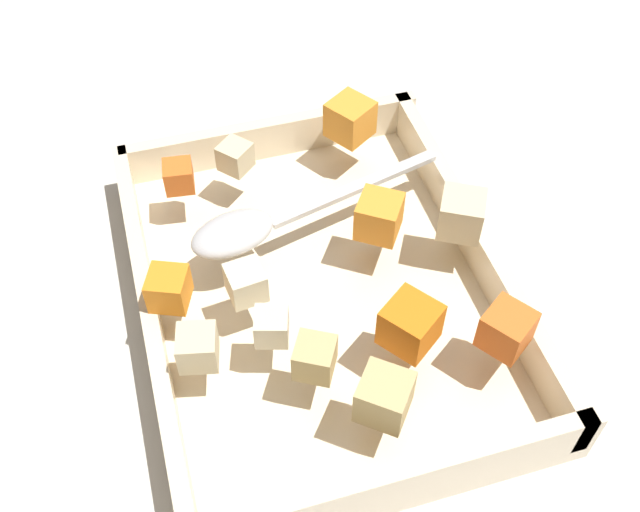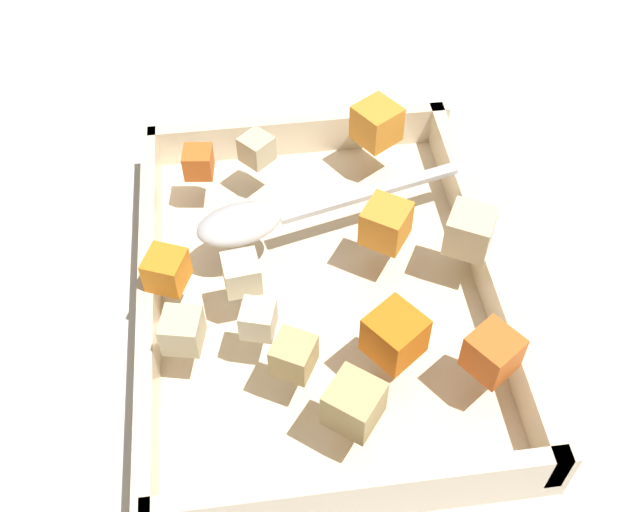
% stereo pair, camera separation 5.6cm
% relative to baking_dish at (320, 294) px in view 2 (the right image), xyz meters
% --- Properties ---
extents(ground_plane, '(4.00, 4.00, 0.00)m').
position_rel_baking_dish_xyz_m(ground_plane, '(0.01, 0.00, -0.01)').
color(ground_plane, beige).
extents(baking_dish, '(0.36, 0.27, 0.05)m').
position_rel_baking_dish_xyz_m(baking_dish, '(0.00, 0.00, 0.00)').
color(baking_dish, beige).
rests_on(baking_dish, ground_plane).
extents(carrot_chunk_center, '(0.04, 0.04, 0.03)m').
position_rel_baking_dish_xyz_m(carrot_chunk_center, '(0.10, 0.10, 0.05)').
color(carrot_chunk_center, orange).
rests_on(carrot_chunk_center, baking_dish).
extents(carrot_chunk_corner_nw, '(0.05, 0.05, 0.03)m').
position_rel_baking_dish_xyz_m(carrot_chunk_corner_nw, '(-0.14, 0.07, 0.05)').
color(carrot_chunk_corner_nw, orange).
rests_on(carrot_chunk_corner_nw, baking_dish).
extents(carrot_chunk_front_center, '(0.04, 0.04, 0.03)m').
position_rel_baking_dish_xyz_m(carrot_chunk_front_center, '(0.00, -0.11, 0.05)').
color(carrot_chunk_front_center, orange).
rests_on(carrot_chunk_front_center, baking_dish).
extents(carrot_chunk_mid_left, '(0.05, 0.05, 0.03)m').
position_rel_baking_dish_xyz_m(carrot_chunk_mid_left, '(0.08, 0.04, 0.05)').
color(carrot_chunk_mid_left, orange).
rests_on(carrot_chunk_mid_left, baking_dish).
extents(carrot_chunk_near_right, '(0.03, 0.03, 0.02)m').
position_rel_baking_dish_xyz_m(carrot_chunk_near_right, '(-0.11, -0.09, 0.05)').
color(carrot_chunk_near_right, orange).
rests_on(carrot_chunk_near_right, baking_dish).
extents(carrot_chunk_heap_side, '(0.04, 0.04, 0.03)m').
position_rel_baking_dish_xyz_m(carrot_chunk_heap_side, '(-0.02, 0.05, 0.05)').
color(carrot_chunk_heap_side, orange).
rests_on(carrot_chunk_heap_side, baking_dish).
extents(potato_chunk_near_spoon, '(0.03, 0.03, 0.02)m').
position_rel_baking_dish_xyz_m(potato_chunk_near_spoon, '(-0.12, -0.04, 0.05)').
color(potato_chunk_near_spoon, beige).
rests_on(potato_chunk_near_spoon, baking_dish).
extents(potato_chunk_heap_top, '(0.04, 0.04, 0.03)m').
position_rel_baking_dish_xyz_m(potato_chunk_heap_top, '(-0.00, 0.11, 0.05)').
color(potato_chunk_heap_top, beige).
rests_on(potato_chunk_heap_top, baking_dish).
extents(potato_chunk_under_handle, '(0.04, 0.04, 0.03)m').
position_rel_baking_dish_xyz_m(potato_chunk_under_handle, '(0.13, -0.00, 0.05)').
color(potato_chunk_under_handle, tan).
rests_on(potato_chunk_under_handle, baking_dish).
extents(potato_chunk_far_right, '(0.03, 0.03, 0.03)m').
position_rel_baking_dish_xyz_m(potato_chunk_far_right, '(0.06, -0.10, 0.05)').
color(potato_chunk_far_right, beige).
rests_on(potato_chunk_far_right, baking_dish).
extents(potato_chunk_near_left, '(0.04, 0.04, 0.03)m').
position_rel_baking_dish_xyz_m(potato_chunk_near_left, '(0.09, -0.03, 0.05)').
color(potato_chunk_near_left, tan).
rests_on(potato_chunk_near_left, baking_dish).
extents(potato_chunk_far_left, '(0.03, 0.03, 0.03)m').
position_rel_baking_dish_xyz_m(potato_chunk_far_left, '(0.01, -0.06, 0.05)').
color(potato_chunk_far_left, beige).
rests_on(potato_chunk_far_left, baking_dish).
extents(parsnip_chunk_corner_se, '(0.03, 0.03, 0.02)m').
position_rel_baking_dish_xyz_m(parsnip_chunk_corner_se, '(0.05, -0.05, 0.05)').
color(parsnip_chunk_corner_se, beige).
rests_on(parsnip_chunk_corner_se, baking_dish).
extents(serving_spoon, '(0.08, 0.22, 0.02)m').
position_rel_baking_dish_xyz_m(serving_spoon, '(-0.04, -0.04, 0.05)').
color(serving_spoon, silver).
rests_on(serving_spoon, baking_dish).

